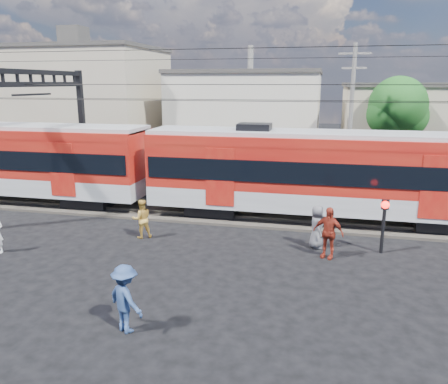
{
  "coord_description": "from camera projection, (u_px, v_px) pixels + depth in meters",
  "views": [
    {
      "loc": [
        4.48,
        -11.9,
        6.27
      ],
      "look_at": [
        0.64,
        5.0,
        1.93
      ],
      "focal_mm": 35.0,
      "sensor_mm": 36.0,
      "label": 1
    }
  ],
  "objects": [
    {
      "name": "catenary",
      "position": [
        57.0,
        106.0,
        21.93
      ],
      "size": [
        70.0,
        9.3,
        7.52
      ],
      "color": "black",
      "rests_on": "ground"
    },
    {
      "name": "rail_near",
      "position": [
        221.0,
        216.0,
        20.56
      ],
      "size": [
        70.0,
        0.12,
        0.12
      ],
      "primitive_type": "cube",
      "color": "#59544C",
      "rests_on": "track_bed"
    },
    {
      "name": "pedestrian_d",
      "position": [
        328.0,
        233.0,
        15.91
      ],
      "size": [
        1.23,
        0.82,
        1.94
      ],
      "primitive_type": "imported",
      "rotation": [
        0.0,
        0.0,
        -0.34
      ],
      "color": "maroon",
      "rests_on": "ground"
    },
    {
      "name": "building_west",
      "position": [
        79.0,
        102.0,
        38.97
      ],
      "size": [
        14.28,
        10.2,
        9.3
      ],
      "color": "gray",
      "rests_on": "ground"
    },
    {
      "name": "building_midwest",
      "position": [
        250.0,
        113.0,
        38.83
      ],
      "size": [
        12.24,
        12.24,
        7.3
      ],
      "color": "beige",
      "rests_on": "ground"
    },
    {
      "name": "track_bed",
      "position": [
        225.0,
        214.0,
        21.3
      ],
      "size": [
        70.0,
        3.4,
        0.12
      ],
      "primitive_type": "cube",
      "color": "#2D2823",
      "rests_on": "ground"
    },
    {
      "name": "ground",
      "position": [
        169.0,
        288.0,
        13.75
      ],
      "size": [
        120.0,
        120.0,
        0.0
      ],
      "primitive_type": "plane",
      "color": "black",
      "rests_on": "ground"
    },
    {
      "name": "pedestrian_c",
      "position": [
        125.0,
        299.0,
        11.15
      ],
      "size": [
        1.36,
        1.16,
        1.82
      ],
      "primitive_type": "imported",
      "rotation": [
        0.0,
        0.0,
        2.64
      ],
      "color": "navy",
      "rests_on": "ground"
    },
    {
      "name": "tree_near",
      "position": [
        400.0,
        109.0,
        27.75
      ],
      "size": [
        3.82,
        3.64,
        6.72
      ],
      "color": "#382619",
      "rests_on": "ground"
    },
    {
      "name": "rail_far",
      "position": [
        228.0,
        207.0,
        21.98
      ],
      "size": [
        70.0,
        0.12,
        0.12
      ],
      "primitive_type": "cube",
      "color": "#59544C",
      "rests_on": "track_bed"
    },
    {
      "name": "crossing_signal",
      "position": [
        384.0,
        216.0,
        16.23
      ],
      "size": [
        0.3,
        0.3,
        2.09
      ],
      "color": "black",
      "rests_on": "ground"
    },
    {
      "name": "commuter_train",
      "position": [
        328.0,
        171.0,
        19.7
      ],
      "size": [
        50.3,
        3.08,
        4.17
      ],
      "color": "black",
      "rests_on": "ground"
    },
    {
      "name": "utility_pole_mid",
      "position": [
        351.0,
        113.0,
        25.54
      ],
      "size": [
        1.8,
        0.24,
        8.5
      ],
      "color": "slate",
      "rests_on": "ground"
    },
    {
      "name": "pedestrian_e",
      "position": [
        317.0,
        227.0,
        16.9
      ],
      "size": [
        0.7,
        0.93,
        1.71
      ],
      "primitive_type": "imported",
      "rotation": [
        0.0,
        0.0,
        1.78
      ],
      "color": "#515157",
      "rests_on": "ground"
    },
    {
      "name": "pedestrian_b",
      "position": [
        142.0,
        219.0,
        18.03
      ],
      "size": [
        1.0,
        0.95,
        1.64
      ],
      "primitive_type": "imported",
      "rotation": [
        0.0,
        0.0,
        3.71
      ],
      "color": "gold",
      "rests_on": "ground"
    }
  ]
}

